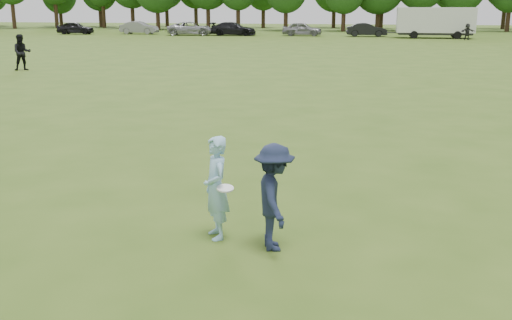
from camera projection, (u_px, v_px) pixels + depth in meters
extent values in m
plane|color=#355116|center=(255.00, 234.00, 9.86)|extent=(200.00, 200.00, 0.00)
imported|color=#91C3E0|center=(216.00, 188.00, 9.54)|extent=(0.65, 0.73, 1.68)
imported|color=#1A2239|center=(274.00, 197.00, 9.10)|extent=(0.90, 1.21, 1.66)
imported|color=black|center=(22.00, 52.00, 33.43)|extent=(1.23, 1.17, 2.00)
imported|color=#242424|center=(467.00, 32.00, 60.60)|extent=(1.61, 1.00, 1.66)
imported|color=black|center=(75.00, 28.00, 72.03)|extent=(4.49, 2.23, 1.47)
imported|color=slate|center=(139.00, 28.00, 72.22)|extent=(4.56, 1.63, 1.50)
imported|color=#9C9BA0|center=(191.00, 29.00, 69.63)|extent=(5.82, 3.28, 1.54)
imported|color=black|center=(233.00, 29.00, 68.94)|extent=(5.25, 2.19, 1.52)
imported|color=slate|center=(302.00, 29.00, 68.29)|extent=(4.53, 1.87, 1.54)
imported|color=black|center=(367.00, 30.00, 66.89)|extent=(4.62, 2.04, 1.48)
cylinder|color=white|center=(225.00, 188.00, 9.32)|extent=(0.27, 0.27, 0.09)
cube|color=silver|center=(435.00, 20.00, 63.52)|extent=(8.00, 2.50, 2.60)
cube|color=black|center=(434.00, 33.00, 63.88)|extent=(7.60, 2.30, 0.25)
cylinder|color=black|center=(414.00, 35.00, 63.10)|extent=(0.80, 0.25, 0.80)
cylinder|color=black|center=(412.00, 34.00, 65.48)|extent=(0.80, 0.25, 0.80)
cylinder|color=black|center=(457.00, 35.00, 62.33)|extent=(0.80, 0.25, 0.80)
cylinder|color=black|center=(454.00, 34.00, 64.71)|extent=(0.80, 0.25, 0.80)
cube|color=#333333|center=(392.00, 33.00, 64.63)|extent=(1.20, 0.15, 0.12)
cylinder|color=#332114|center=(13.00, 14.00, 87.15)|extent=(0.56, 0.56, 4.18)
cylinder|color=#332114|center=(56.00, 13.00, 89.58)|extent=(0.56, 0.56, 4.26)
cylinder|color=#332114|center=(104.00, 14.00, 89.91)|extent=(0.56, 0.56, 3.91)
cylinder|color=#332114|center=(133.00, 15.00, 87.32)|extent=(0.56, 0.56, 3.83)
cylinder|color=#332114|center=(158.00, 18.00, 83.72)|extent=(0.56, 0.56, 3.25)
cylinder|color=#332114|center=(208.00, 16.00, 82.80)|extent=(0.56, 0.56, 3.71)
cylinder|color=#332114|center=(238.00, 17.00, 81.71)|extent=(0.56, 0.56, 3.46)
cylinder|color=#332114|center=(286.00, 19.00, 80.46)|extent=(0.56, 0.56, 3.14)
cylinder|color=#332114|center=(343.00, 20.00, 78.88)|extent=(0.56, 0.56, 3.01)
cylinder|color=#332114|center=(377.00, 19.00, 80.35)|extent=(0.56, 0.56, 3.23)
cylinder|color=#332114|center=(419.00, 17.00, 79.24)|extent=(0.56, 0.56, 3.77)
cylinder|color=#332114|center=(459.00, 18.00, 78.95)|extent=(0.56, 0.56, 3.33)
cylinder|color=#332114|center=(508.00, 19.00, 78.12)|extent=(0.56, 0.56, 3.22)
cylinder|color=#332114|center=(61.00, 17.00, 96.23)|extent=(0.56, 0.56, 2.73)
cylinder|color=#332114|center=(101.00, 16.00, 93.33)|extent=(0.56, 0.56, 3.25)
cylinder|color=#332114|center=(167.00, 15.00, 94.41)|extent=(0.56, 0.56, 3.62)
cylinder|color=#332114|center=(196.00, 15.00, 91.04)|extent=(0.56, 0.56, 3.61)
cylinder|color=#332114|center=(263.00, 17.00, 89.78)|extent=(0.56, 0.56, 3.29)
cylinder|color=#332114|center=(334.00, 17.00, 89.36)|extent=(0.56, 0.56, 3.28)
cylinder|color=#332114|center=(381.00, 18.00, 86.69)|extent=(0.56, 0.56, 3.11)
cylinder|color=#332114|center=(448.00, 16.00, 86.34)|extent=(0.56, 0.56, 3.50)
cylinder|color=#332114|center=(504.00, 16.00, 85.51)|extent=(0.56, 0.56, 3.80)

